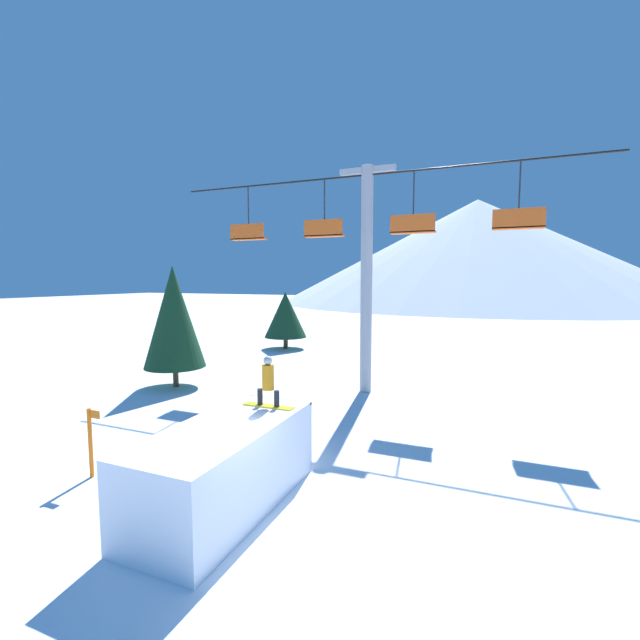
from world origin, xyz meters
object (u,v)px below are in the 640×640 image
snow_ramp (226,466)px  trail_marker (91,441)px  snowboarder (268,382)px  pine_tree_near (174,317)px

snow_ramp → trail_marker: size_ratio=2.66×
snowboarder → pine_tree_near: pine_tree_near is taller
pine_tree_near → trail_marker: bearing=-61.6°
snow_ramp → snowboarder: size_ratio=3.49×
trail_marker → snowboarder: bearing=22.4°
snowboarder → pine_tree_near: size_ratio=0.24×
trail_marker → pine_tree_near: bearing=118.4°
pine_tree_near → snow_ramp: bearing=-43.6°
snow_ramp → pine_tree_near: pine_tree_near is taller
snow_ramp → snowboarder: snowboarder is taller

